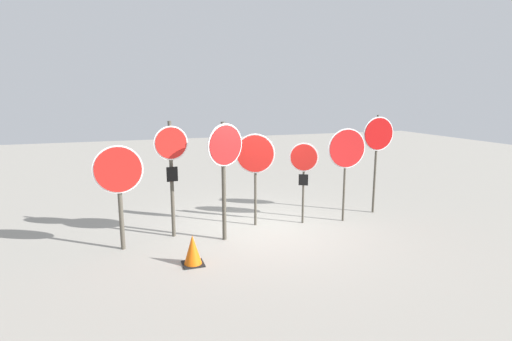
{
  "coord_description": "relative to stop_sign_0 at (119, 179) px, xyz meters",
  "views": [
    {
      "loc": [
        -3.06,
        -8.28,
        3.07
      ],
      "look_at": [
        -0.18,
        0.0,
        1.4
      ],
      "focal_mm": 28.0,
      "sensor_mm": 36.0,
      "label": 1
    }
  ],
  "objects": [
    {
      "name": "stop_sign_0",
      "position": [
        0.0,
        0.0,
        0.0
      ],
      "size": [
        0.95,
        0.14,
        2.12
      ],
      "rotation": [
        0.0,
        0.0,
        -0.0
      ],
      "color": "#474238",
      "rests_on": "ground"
    },
    {
      "name": "ground_plane",
      "position": [
        3.09,
        0.26,
        -1.46
      ],
      "size": [
        40.0,
        40.0,
        0.0
      ],
      "primitive_type": "plane",
      "color": "gray"
    },
    {
      "name": "stop_sign_4",
      "position": [
        4.13,
        0.34,
        0.01
      ],
      "size": [
        0.61,
        0.36,
        1.97
      ],
      "rotation": [
        0.0,
        0.0,
        -0.52
      ],
      "color": "#474238",
      "rests_on": "ground"
    },
    {
      "name": "stop_sign_3",
      "position": [
        3.0,
        0.55,
        0.16
      ],
      "size": [
        0.85,
        0.4,
        2.19
      ],
      "rotation": [
        0.0,
        0.0,
        -0.42
      ],
      "color": "#474238",
      "rests_on": "ground"
    },
    {
      "name": "traffic_cone_0",
      "position": [
        1.2,
        -1.16,
        -1.18
      ],
      "size": [
        0.39,
        0.39,
        0.56
      ],
      "color": "black",
      "rests_on": "ground"
    },
    {
      "name": "stop_sign_1",
      "position": [
        1.07,
        0.43,
        0.27
      ],
      "size": [
        0.72,
        0.16,
        2.53
      ],
      "rotation": [
        0.0,
        0.0,
        0.09
      ],
      "color": "#474238",
      "rests_on": "ground"
    },
    {
      "name": "stop_sign_6",
      "position": [
        6.3,
        0.52,
        0.46
      ],
      "size": [
        0.87,
        0.13,
        2.56
      ],
      "rotation": [
        0.0,
        0.0,
        -0.03
      ],
      "color": "#474238",
      "rests_on": "ground"
    },
    {
      "name": "stop_sign_2",
      "position": [
        2.09,
        -0.14,
        0.3
      ],
      "size": [
        0.81,
        0.38,
        2.52
      ],
      "rotation": [
        0.0,
        0.0,
        0.41
      ],
      "color": "#474238",
      "rests_on": "ground"
    },
    {
      "name": "stop_sign_5",
      "position": [
        5.17,
        0.15,
        0.25
      ],
      "size": [
        0.96,
        0.14,
        2.29
      ],
      "rotation": [
        0.0,
        0.0,
        -0.08
      ],
      "color": "#474238",
      "rests_on": "ground"
    }
  ]
}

